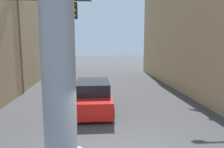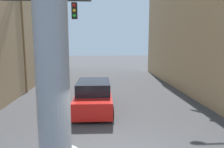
% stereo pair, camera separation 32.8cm
% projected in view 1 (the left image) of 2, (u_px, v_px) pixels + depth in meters
% --- Properties ---
extents(ground_plane, '(86.16, 86.16, 0.00)m').
position_uv_depth(ground_plane, '(105.00, 91.00, 16.20)').
color(ground_plane, '#424244').
extents(street_lamp, '(2.82, 0.28, 7.94)m').
position_uv_depth(street_lamp, '(188.00, 24.00, 14.54)').
color(street_lamp, '#59595E').
rests_on(street_lamp, ground).
extents(traffic_light_mast, '(5.02, 0.32, 5.53)m').
position_uv_depth(traffic_light_mast, '(14.00, 35.00, 9.47)').
color(traffic_light_mast, '#333333').
rests_on(traffic_light_mast, ground).
extents(car_lead, '(2.01, 4.68, 1.56)m').
position_uv_depth(car_lead, '(93.00, 96.00, 11.70)').
color(car_lead, black).
rests_on(car_lead, ground).
extents(palm_tree_mid_right, '(2.85, 2.92, 8.55)m').
position_uv_depth(palm_tree_mid_right, '(178.00, 24.00, 17.93)').
color(palm_tree_mid_right, brown).
rests_on(palm_tree_mid_right, ground).
extents(palm_tree_mid_left, '(3.33, 3.40, 8.05)m').
position_uv_depth(palm_tree_mid_left, '(18.00, 13.00, 14.73)').
color(palm_tree_mid_left, brown).
rests_on(palm_tree_mid_left, ground).
extents(pedestrian_far_left, '(0.35, 0.35, 1.69)m').
position_uv_depth(pedestrian_far_left, '(50.00, 72.00, 19.32)').
color(pedestrian_far_left, '#1E233F').
rests_on(pedestrian_far_left, ground).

